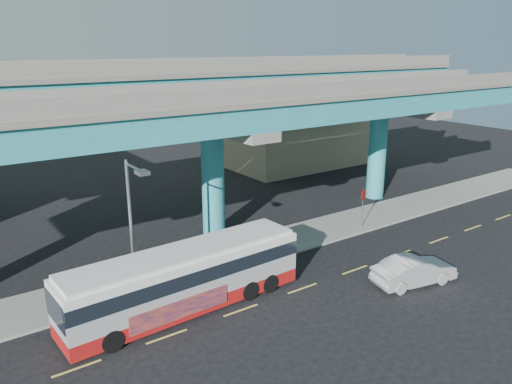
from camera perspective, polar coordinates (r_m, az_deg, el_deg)
ground at (r=27.71m, az=4.93°, el=-10.69°), size 120.00×120.00×0.00m
sidewalk at (r=31.65m, az=-1.53°, el=-6.88°), size 70.00×4.00×0.15m
lane_markings at (r=27.51m, az=5.34°, el=-10.91°), size 58.00×0.12×0.01m
viaduct at (r=32.30m, az=-5.27°, el=10.23°), size 52.00×12.40×11.70m
building_beige at (r=54.60m, az=3.99°, el=6.85°), size 14.00×10.23×7.00m
transit_bus at (r=24.93m, az=-8.09°, el=-9.60°), size 12.46×3.22×3.17m
sedan at (r=28.87m, az=17.62°, el=-8.56°), size 3.57×5.45×1.58m
parked_car at (r=28.10m, az=-16.69°, el=-9.28°), size 3.56×4.36×1.19m
street_lamp at (r=24.93m, az=-13.80°, el=-2.17°), size 0.50×2.37×7.19m
stop_sign at (r=35.72m, az=12.15°, el=-0.85°), size 0.80×0.35×2.82m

